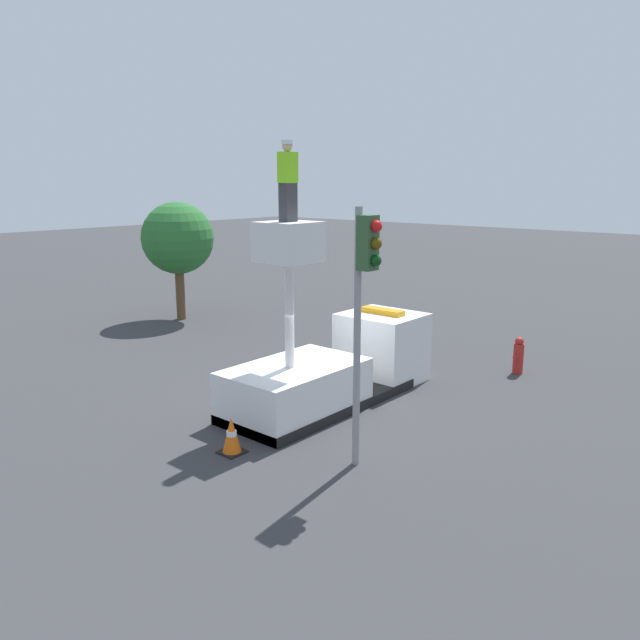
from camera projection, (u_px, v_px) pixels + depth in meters
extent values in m
plane|color=#38383A|center=(321.00, 404.00, 15.66)|extent=(120.00, 120.00, 0.00)
cube|color=black|center=(321.00, 400.00, 15.64)|extent=(5.28, 2.15, 0.24)
cube|color=white|center=(295.00, 390.00, 14.84)|extent=(3.42, 2.09, 1.24)
cube|color=white|center=(382.00, 347.00, 17.41)|extent=(1.86, 2.09, 1.91)
cube|color=black|center=(401.00, 328.00, 18.03)|extent=(0.03, 1.77, 0.76)
cube|color=orange|center=(383.00, 311.00, 17.19)|extent=(0.36, 1.25, 0.14)
cylinder|color=silver|center=(289.00, 313.00, 14.29)|extent=(0.22, 0.22, 2.57)
cube|color=silver|center=(289.00, 242.00, 13.93)|extent=(1.20, 1.20, 0.90)
cube|color=#38383D|center=(288.00, 202.00, 13.74)|extent=(0.34, 0.26, 0.84)
cube|color=#8CEA1E|center=(288.00, 168.00, 13.58)|extent=(0.40, 0.26, 0.66)
sphere|color=beige|center=(287.00, 146.00, 13.48)|extent=(0.23, 0.23, 0.23)
cylinder|color=white|center=(287.00, 142.00, 13.46)|extent=(0.26, 0.26, 0.09)
cylinder|color=gray|center=(357.00, 341.00, 11.84)|extent=(0.14, 0.14, 5.04)
cube|color=#2D512D|center=(368.00, 243.00, 11.30)|extent=(0.34, 0.28, 1.00)
sphere|color=red|center=(376.00, 226.00, 11.11)|extent=(0.22, 0.22, 0.22)
sphere|color=#503C07|center=(376.00, 244.00, 11.18)|extent=(0.22, 0.22, 0.22)
sphere|color=#083710|center=(376.00, 261.00, 11.25)|extent=(0.22, 0.22, 0.22)
cylinder|color=#B2231E|center=(518.00, 359.00, 18.11)|extent=(0.29, 0.29, 0.89)
sphere|color=#B2231E|center=(519.00, 341.00, 18.00)|extent=(0.25, 0.25, 0.25)
cylinder|color=#B2231E|center=(515.00, 357.00, 17.94)|extent=(0.12, 0.12, 0.12)
cylinder|color=#B2231E|center=(521.00, 354.00, 18.25)|extent=(0.12, 0.12, 0.12)
cube|color=black|center=(232.00, 452.00, 12.89)|extent=(0.49, 0.49, 0.03)
cone|color=orange|center=(232.00, 435.00, 12.80)|extent=(0.41, 0.41, 0.78)
cylinder|color=white|center=(232.00, 433.00, 12.80)|extent=(0.21, 0.21, 0.11)
cylinder|color=brown|center=(180.00, 291.00, 25.09)|extent=(0.36, 0.36, 2.29)
sphere|color=#286B2D|center=(178.00, 238.00, 24.63)|extent=(2.84, 2.84, 2.84)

